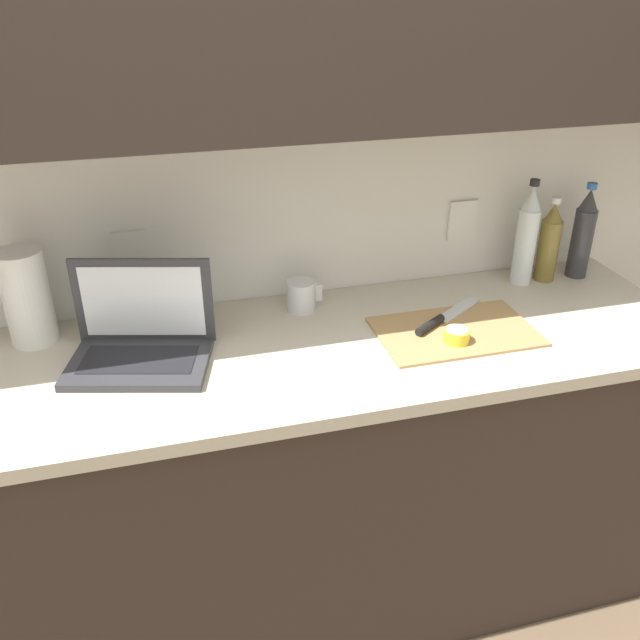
{
  "coord_description": "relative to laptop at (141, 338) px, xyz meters",
  "views": [
    {
      "loc": [
        -0.21,
        -1.44,
        1.78
      ],
      "look_at": [
        0.17,
        -0.01,
        0.98
      ],
      "focal_mm": 38.0,
      "sensor_mm": 36.0,
      "label": 1
    }
  ],
  "objects": [
    {
      "name": "ground_plane",
      "position": [
        0.26,
        -0.05,
        -0.96
      ],
      "size": [
        12.0,
        12.0,
        0.0
      ],
      "primitive_type": "plane",
      "color": "brown",
      "rests_on": "ground"
    },
    {
      "name": "wall_back",
      "position": [
        0.26,
        0.18,
        0.6
      ],
      "size": [
        5.2,
        0.38,
        2.6
      ],
      "color": "white",
      "rests_on": "ground_plane"
    },
    {
      "name": "counter_unit",
      "position": [
        0.24,
        -0.05,
        -0.5
      ],
      "size": [
        2.38,
        0.62,
        0.9
      ],
      "color": "#332823",
      "rests_on": "ground_plane"
    },
    {
      "name": "laptop",
      "position": [
        0.0,
        0.0,
        0.0
      ],
      "size": [
        0.38,
        0.3,
        0.24
      ],
      "rotation": [
        0.0,
        0.0,
        -0.26
      ],
      "color": "#333338",
      "rests_on": "counter_unit"
    },
    {
      "name": "cutting_board",
      "position": [
        0.8,
        -0.09,
        -0.05
      ],
      "size": [
        0.41,
        0.26,
        0.01
      ],
      "primitive_type": "cube",
      "color": "tan",
      "rests_on": "counter_unit"
    },
    {
      "name": "knife",
      "position": [
        0.77,
        -0.04,
        -0.04
      ],
      "size": [
        0.26,
        0.18,
        0.02
      ],
      "rotation": [
        0.0,
        0.0,
        0.59
      ],
      "color": "silver",
      "rests_on": "cutting_board"
    },
    {
      "name": "lemon_half_cut",
      "position": [
        0.78,
        -0.14,
        -0.03
      ],
      "size": [
        0.07,
        0.07,
        0.03
      ],
      "color": "yellow",
      "rests_on": "cutting_board"
    },
    {
      "name": "bottle_green_soda",
      "position": [
        1.13,
        0.15,
        0.09
      ],
      "size": [
        0.06,
        0.06,
        0.32
      ],
      "color": "silver",
      "rests_on": "counter_unit"
    },
    {
      "name": "bottle_oil_tall",
      "position": [
        1.21,
        0.15,
        0.06
      ],
      "size": [
        0.06,
        0.06,
        0.26
      ],
      "color": "olive",
      "rests_on": "counter_unit"
    },
    {
      "name": "bottle_water_clear",
      "position": [
        1.32,
        0.15,
        0.08
      ],
      "size": [
        0.06,
        0.06,
        0.29
      ],
      "color": "#333338",
      "rests_on": "counter_unit"
    },
    {
      "name": "measuring_cup",
      "position": [
        0.44,
        0.15,
        -0.01
      ],
      "size": [
        0.1,
        0.08,
        0.09
      ],
      "color": "silver",
      "rests_on": "counter_unit"
    },
    {
      "name": "paper_towel_roll",
      "position": [
        -0.26,
        0.16,
        0.07
      ],
      "size": [
        0.12,
        0.12,
        0.25
      ],
      "color": "white",
      "rests_on": "counter_unit"
    }
  ]
}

